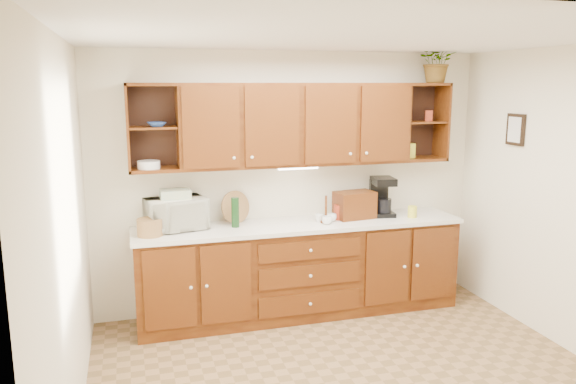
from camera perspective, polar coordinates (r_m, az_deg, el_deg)
ceiling at (r=4.01m, az=7.78°, el=15.41°), size 4.00×4.00×0.00m
back_wall at (r=5.73m, az=0.39°, el=1.08°), size 4.00×0.00×4.00m
left_wall at (r=3.81m, az=-21.62°, el=-4.77°), size 0.00×3.50×3.50m
base_cabinets at (r=5.66m, az=1.25°, el=-7.94°), size 3.20×0.60×0.90m
countertop at (r=5.52m, az=1.30°, el=-3.34°), size 3.24×0.64×0.04m
upper_cabinets at (r=5.50m, az=0.98°, el=6.90°), size 3.20×0.33×0.80m
undercabinet_light at (r=5.50m, az=1.03°, el=2.46°), size 0.40×0.05×0.02m
framed_picture at (r=5.81m, az=22.12°, el=5.89°), size 0.03×0.24×0.30m
wicker_basket at (r=5.18m, az=-13.85°, el=-3.50°), size 0.24×0.24×0.16m
microwave at (r=5.34m, az=-11.31°, el=-2.18°), size 0.60×0.48×0.30m
towel_stack at (r=5.30m, az=-11.38°, el=-0.20°), size 0.28×0.21×0.08m
wine_bottle at (r=5.34m, az=-5.38°, el=-2.07°), size 0.09×0.09×0.29m
woven_tray at (r=5.53m, az=-5.33°, el=-3.04°), size 0.33×0.21×0.32m
bread_box at (r=5.71m, az=6.76°, el=-1.31°), size 0.42×0.29×0.27m
mug_tree at (r=5.52m, az=3.86°, el=-2.69°), size 0.25×0.24×0.27m
canister_red at (r=5.65m, az=5.28°, el=-2.04°), size 0.14×0.14×0.15m
canister_white at (r=5.62m, az=6.60°, el=-1.93°), size 0.11×0.11×0.19m
canister_yellow at (r=5.86m, az=12.51°, el=-1.97°), size 0.11×0.11×0.12m
coffee_maker at (r=5.88m, az=9.52°, el=-0.49°), size 0.25×0.30×0.40m
bowl_stack at (r=5.23m, az=-13.20°, el=6.71°), size 0.19×0.19×0.04m
plate_stack at (r=5.27m, az=-13.97°, el=2.71°), size 0.21×0.21×0.07m
pantry_box_yellow at (r=6.00m, az=12.33°, el=4.13°), size 0.10×0.09×0.15m
pantry_box_red at (r=6.06m, az=14.10°, el=7.53°), size 0.09×0.09×0.11m
potted_plant at (r=6.06m, az=14.98°, el=12.73°), size 0.49×0.46×0.44m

